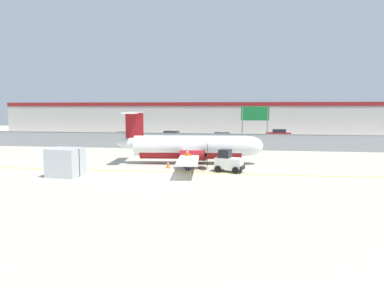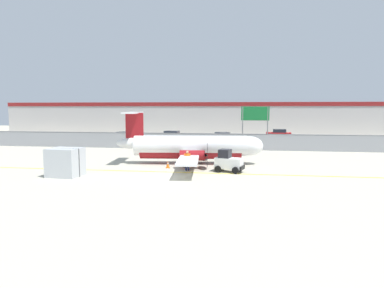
{
  "view_description": "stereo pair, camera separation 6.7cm",
  "coord_description": "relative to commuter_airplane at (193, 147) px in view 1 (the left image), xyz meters",
  "views": [
    {
      "loc": [
        5.7,
        -25.42,
        5.28
      ],
      "look_at": [
        0.99,
        7.43,
        1.8
      ],
      "focal_mm": 32.0,
      "sensor_mm": 36.0,
      "label": 1
    },
    {
      "loc": [
        5.77,
        -25.41,
        5.28
      ],
      "look_at": [
        0.99,
        7.43,
        1.8
      ],
      "focal_mm": 32.0,
      "sensor_mm": 36.0,
      "label": 2
    }
  ],
  "objects": [
    {
      "name": "parking_lot_strip",
      "position": [
        -1.24,
        23.05,
        -1.54
      ],
      "size": [
        98.0,
        17.0,
        0.12
      ],
      "color": "#38383A",
      "rests_on": "ground"
    },
    {
      "name": "parked_car_0",
      "position": [
        -13.28,
        18.39,
        -0.71
      ],
      "size": [
        4.37,
        2.39,
        1.58
      ],
      "rotation": [
        0.0,
        0.0,
        3.02
      ],
      "color": "#19662D",
      "rests_on": "parking_lot_strip"
    },
    {
      "name": "commuter_airplane",
      "position": [
        0.0,
        0.0,
        0.0
      ],
      "size": [
        14.0,
        16.08,
        4.92
      ],
      "rotation": [
        0.0,
        0.0,
        0.1
      ],
      "color": "white",
      "rests_on": "ground"
    },
    {
      "name": "ground_plane",
      "position": [
        -1.24,
        -4.45,
        -1.6
      ],
      "size": [
        140.0,
        140.0,
        0.01
      ],
      "color": "#B2AD99"
    },
    {
      "name": "background_building",
      "position": [
        -1.24,
        41.54,
        1.66
      ],
      "size": [
        91.0,
        8.1,
        6.5
      ],
      "color": "#BCB7B2",
      "rests_on": "ground"
    },
    {
      "name": "parked_car_3",
      "position": [
        10.9,
        28.4,
        -0.71
      ],
      "size": [
        4.37,
        2.37,
        1.58
      ],
      "rotation": [
        0.0,
        0.0,
        3.03
      ],
      "color": "red",
      "rests_on": "parking_lot_strip"
    },
    {
      "name": "perimeter_fence",
      "position": [
        -1.24,
        11.55,
        -0.49
      ],
      "size": [
        98.0,
        0.1,
        2.1
      ],
      "color": "gray",
      "rests_on": "ground"
    },
    {
      "name": "parked_car_1",
      "position": [
        -6.55,
        21.3,
        -0.71
      ],
      "size": [
        4.39,
        2.43,
        1.58
      ],
      "rotation": [
        0.0,
        0.0,
        3.01
      ],
      "color": "red",
      "rests_on": "parking_lot_strip"
    },
    {
      "name": "parked_car_2",
      "position": [
        1.83,
        19.34,
        -0.71
      ],
      "size": [
        4.31,
        2.23,
        1.58
      ],
      "rotation": [
        0.0,
        0.0,
        -0.07
      ],
      "color": "red",
      "rests_on": "parking_lot_strip"
    },
    {
      "name": "ground_crew_worker",
      "position": [
        0.01,
        -3.52,
        -0.65
      ],
      "size": [
        0.55,
        0.42,
        1.7
      ],
      "rotation": [
        0.0,
        0.0,
        1.84
      ],
      "color": "#191E4C",
      "rests_on": "ground"
    },
    {
      "name": "cargo_container",
      "position": [
        -8.98,
        -7.33,
        -0.5
      ],
      "size": [
        2.58,
        2.22,
        2.2
      ],
      "rotation": [
        0.0,
        0.0,
        -0.09
      ],
      "color": "#B7BCC1",
      "rests_on": "ground"
    },
    {
      "name": "baggage_tug",
      "position": [
        3.47,
        -3.66,
        -0.75
      ],
      "size": [
        2.54,
        1.9,
        1.88
      ],
      "rotation": [
        0.0,
        0.0,
        -0.28
      ],
      "color": "silver",
      "rests_on": "ground"
    },
    {
      "name": "highway_sign",
      "position": [
        6.25,
        13.25,
        2.54
      ],
      "size": [
        3.6,
        0.14,
        5.5
      ],
      "color": "slate",
      "rests_on": "ground"
    },
    {
      "name": "traffic_cone_near_right",
      "position": [
        -0.49,
        -0.26,
        -1.29
      ],
      "size": [
        0.36,
        0.36,
        0.64
      ],
      "color": "orange",
      "rests_on": "ground"
    },
    {
      "name": "traffic_cone_near_left",
      "position": [
        -1.91,
        -2.52,
        -1.29
      ],
      "size": [
        0.36,
        0.36,
        0.64
      ],
      "color": "orange",
      "rests_on": "ground"
    }
  ]
}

